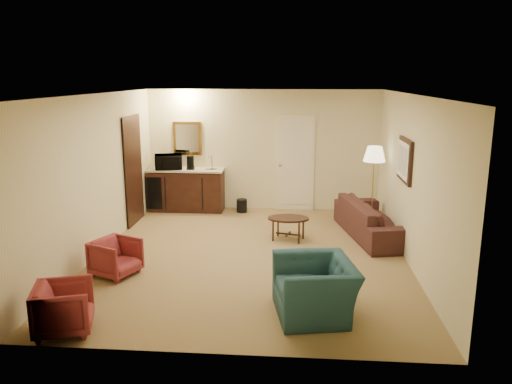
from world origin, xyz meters
TOP-DOWN VIEW (x-y plane):
  - ground at (0.00, 0.00)m, footprint 6.00×6.00m
  - room_walls at (-0.10, 0.77)m, footprint 5.02×6.01m
  - wetbar_cabinet at (-1.65, 2.72)m, footprint 1.64×0.58m
  - sofa at (2.15, 1.19)m, footprint 1.08×2.29m
  - teal_armchair at (0.97, -2.00)m, footprint 0.87×1.16m
  - rose_chair_near at (-1.90, -0.99)m, footprint 0.74×0.76m
  - rose_chair_far at (-1.90, -2.66)m, footprint 0.74×0.76m
  - coffee_table at (0.60, 0.84)m, footprint 0.84×0.67m
  - floor_lamp at (2.20, 1.81)m, footprint 0.48×0.48m
  - waste_bin at (-0.43, 2.65)m, footprint 0.26×0.26m
  - microwave at (-2.02, 2.66)m, footprint 0.63×0.46m
  - coffee_maker at (-1.53, 2.66)m, footprint 0.18×0.18m

SIDE VIEW (x-z plane):
  - ground at x=0.00m, z-range 0.00..0.00m
  - waste_bin at x=-0.43m, z-range 0.00..0.28m
  - coffee_table at x=0.60m, z-range 0.00..0.42m
  - rose_chair_near at x=-1.90m, z-range 0.00..0.60m
  - rose_chair_far at x=-1.90m, z-range 0.00..0.64m
  - sofa at x=2.15m, z-range 0.00..0.86m
  - teal_armchair at x=0.97m, z-range 0.00..0.92m
  - wetbar_cabinet at x=-1.65m, z-range 0.00..0.92m
  - floor_lamp at x=2.20m, z-range 0.00..1.58m
  - coffee_maker at x=-1.53m, z-range 0.92..1.21m
  - microwave at x=-2.02m, z-range 0.92..1.31m
  - room_walls at x=-0.10m, z-range 0.41..3.02m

